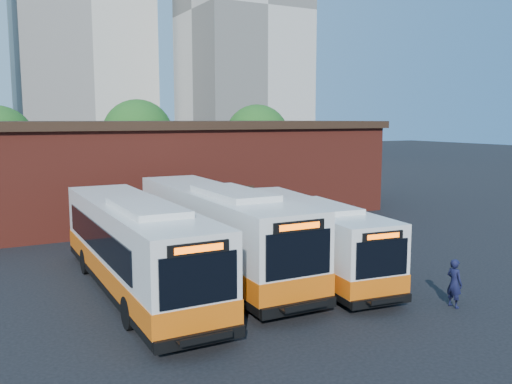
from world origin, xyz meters
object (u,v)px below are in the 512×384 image
bus_midwest (218,233)px  transit_worker (454,283)px  bus_west (136,250)px  bus_mideast (306,238)px

bus_midwest → transit_worker: (5.45, -7.96, -0.84)m
bus_midwest → bus_west: bearing=-163.8°
bus_midwest → bus_mideast: 3.81m
bus_west → bus_mideast: size_ratio=1.13×
bus_mideast → bus_midwest: bearing=160.0°
bus_west → bus_mideast: bus_west is taller
bus_west → bus_mideast: 7.29m
bus_west → transit_worker: bearing=-36.5°
bus_midwest → transit_worker: 9.68m
bus_west → transit_worker: bus_west is taller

